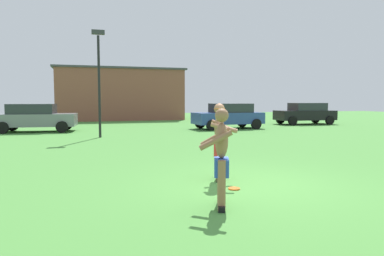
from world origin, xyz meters
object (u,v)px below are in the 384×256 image
(player_with_cap, at_px, (219,138))
(car_black_mid_lot, at_px, (305,113))
(player_in_blue, at_px, (221,155))
(car_gray_near_post, at_px, (35,117))
(lamp_post, at_px, (99,71))
(car_blue_far_end, at_px, (229,116))
(frisbee, at_px, (234,189))

(player_with_cap, relative_size, car_black_mid_lot, 0.40)
(player_in_blue, bearing_deg, player_with_cap, 69.56)
(car_gray_near_post, height_order, lamp_post, lamp_post)
(player_with_cap, bearing_deg, car_black_mid_lot, 50.02)
(car_gray_near_post, height_order, car_black_mid_lot, same)
(player_in_blue, height_order, car_gray_near_post, player_in_blue)
(player_with_cap, distance_m, car_blue_far_end, 14.21)
(player_with_cap, xyz_separation_m, player_in_blue, (-0.70, -1.88, -0.08))
(car_black_mid_lot, height_order, car_blue_far_end, same)
(frisbee, height_order, car_gray_near_post, car_gray_near_post)
(player_in_blue, bearing_deg, frisbee, 55.81)
(frisbee, relative_size, car_black_mid_lot, 0.06)
(player_with_cap, bearing_deg, lamp_post, 102.52)
(lamp_post, bearing_deg, player_with_cap, -77.48)
(car_black_mid_lot, distance_m, car_blue_far_end, 7.39)
(car_blue_far_end, xyz_separation_m, lamp_post, (-7.91, -2.95, 2.35))
(car_black_mid_lot, bearing_deg, car_blue_far_end, -162.90)
(lamp_post, bearing_deg, frisbee, -78.51)
(player_in_blue, xyz_separation_m, car_blue_far_end, (6.37, 14.90, -0.06))
(car_black_mid_lot, bearing_deg, player_with_cap, -129.98)
(frisbee, distance_m, car_blue_far_end, 15.03)
(car_gray_near_post, relative_size, lamp_post, 0.87)
(player_with_cap, distance_m, lamp_post, 10.56)
(frisbee, bearing_deg, lamp_post, 101.49)
(car_black_mid_lot, xyz_separation_m, car_blue_far_end, (-7.07, -2.17, 0.00))
(player_with_cap, height_order, player_in_blue, player_with_cap)
(car_gray_near_post, bearing_deg, player_in_blue, -72.95)
(player_in_blue, xyz_separation_m, frisbee, (0.69, 1.01, -0.87))
(car_gray_near_post, distance_m, car_black_mid_lot, 18.40)
(lamp_post, bearing_deg, player_in_blue, -82.67)
(player_in_blue, bearing_deg, car_black_mid_lot, 51.79)
(player_with_cap, xyz_separation_m, frisbee, (-0.01, -0.86, -0.95))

